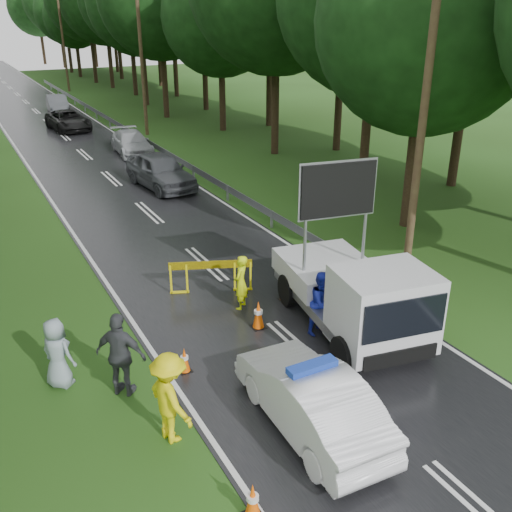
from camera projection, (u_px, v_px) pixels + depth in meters
ground at (301, 350)px, 14.39m from camera, size 160.00×160.00×0.00m
road at (64, 136)px, 38.66m from camera, size 7.00×140.00×0.02m
guardrail at (118, 125)px, 39.78m from camera, size 0.12×60.06×0.70m
utility_pole_near at (423, 118)px, 16.25m from camera, size 1.40×0.24×10.00m
utility_pole_mid at (141, 57)px, 37.29m from camera, size 1.40×0.24×10.00m
utility_pole_far at (63, 40)px, 58.33m from camera, size 1.40×0.24×10.00m
police_sedan at (311, 399)px, 11.43m from camera, size 1.63×4.29×1.54m
work_truck at (356, 294)px, 14.67m from camera, size 3.20×5.67×4.28m
barrier at (211, 269)px, 17.02m from camera, size 2.32×0.99×1.03m
officer at (241, 283)px, 16.09m from camera, size 0.69×0.69×1.62m
civilian at (323, 303)px, 14.86m from camera, size 1.01×0.89×1.73m
bystander_left at (170, 398)px, 11.04m from camera, size 0.98×1.38×1.94m
bystander_mid at (121, 355)px, 12.36m from camera, size 1.19×1.16×2.00m
bystander_right at (57, 353)px, 12.71m from camera, size 0.93×0.98×1.69m
queue_car_first at (160, 171)px, 27.26m from camera, size 2.44×5.00×1.64m
queue_car_second at (132, 143)px, 33.76m from camera, size 2.19×4.69×1.33m
queue_car_third at (68, 120)px, 40.47m from camera, size 2.68×5.15×1.38m
queue_car_fourth at (57, 104)px, 47.48m from camera, size 1.88×4.45×1.43m
cone_near_left at (253, 501)px, 9.49m from camera, size 0.34×0.34×0.73m
cone_center at (258, 315)px, 15.23m from camera, size 0.38×0.38×0.81m
cone_far at (285, 290)px, 16.71m from camera, size 0.33×0.33×0.70m
cone_left_mid at (185, 360)px, 13.40m from camera, size 0.30×0.30×0.65m
cone_right at (316, 252)px, 19.39m from camera, size 0.31×0.31×0.66m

